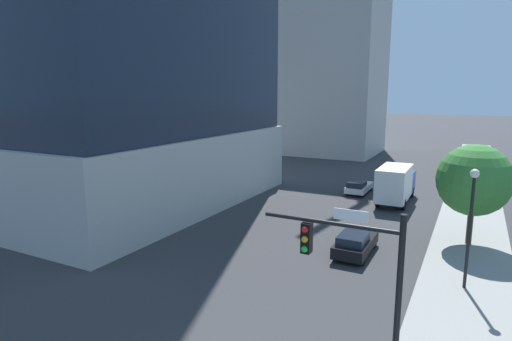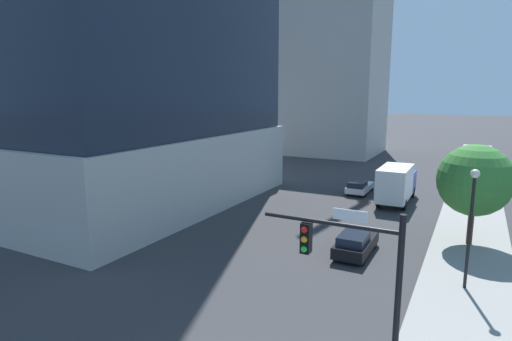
{
  "view_description": "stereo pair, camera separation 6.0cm",
  "coord_description": "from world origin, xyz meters",
  "px_view_note": "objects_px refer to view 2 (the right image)",
  "views": [
    {
      "loc": [
        7.69,
        -9.19,
        9.8
      ],
      "look_at": [
        -1.42,
        8.31,
        6.16
      ],
      "focal_mm": 29.72,
      "sensor_mm": 36.0,
      "label": 1
    },
    {
      "loc": [
        7.74,
        -9.16,
        9.8
      ],
      "look_at": [
        -1.42,
        8.31,
        6.16
      ],
      "focal_mm": 29.72,
      "sensor_mm": 36.0,
      "label": 2
    }
  ],
  "objects_px": {
    "car_white": "(359,187)",
    "construction_building": "(337,45)",
    "traffic_light_pole": "(354,268)",
    "car_black": "(355,243)",
    "street_tree": "(475,180)",
    "street_lamp": "(472,212)",
    "box_truck": "(396,183)"
  },
  "relations": [
    {
      "from": "street_tree",
      "to": "car_black",
      "type": "xyz_separation_m",
      "value": [
        -6.14,
        -4.9,
        -3.63
      ]
    },
    {
      "from": "street_tree",
      "to": "car_white",
      "type": "bearing_deg",
      "value": 131.75
    },
    {
      "from": "car_white",
      "to": "construction_building",
      "type": "bearing_deg",
      "value": 112.42
    },
    {
      "from": "street_tree",
      "to": "box_truck",
      "type": "height_order",
      "value": "street_tree"
    },
    {
      "from": "car_white",
      "to": "car_black",
      "type": "relative_size",
      "value": 0.98
    },
    {
      "from": "traffic_light_pole",
      "to": "street_tree",
      "type": "height_order",
      "value": "street_tree"
    },
    {
      "from": "car_black",
      "to": "car_white",
      "type": "bearing_deg",
      "value": 103.34
    },
    {
      "from": "car_black",
      "to": "street_lamp",
      "type": "bearing_deg",
      "value": -19.65
    },
    {
      "from": "car_black",
      "to": "construction_building",
      "type": "bearing_deg",
      "value": 109.14
    },
    {
      "from": "street_lamp",
      "to": "car_black",
      "type": "distance_m",
      "value": 7.31
    },
    {
      "from": "traffic_light_pole",
      "to": "construction_building",
      "type": "bearing_deg",
      "value": 108.01
    },
    {
      "from": "traffic_light_pole",
      "to": "car_black",
      "type": "xyz_separation_m",
      "value": [
        -2.92,
        11.88,
        -3.55
      ]
    },
    {
      "from": "traffic_light_pole",
      "to": "box_truck",
      "type": "xyz_separation_m",
      "value": [
        -2.92,
        25.81,
        -2.41
      ]
    },
    {
      "from": "street_lamp",
      "to": "car_white",
      "type": "height_order",
      "value": "street_lamp"
    },
    {
      "from": "construction_building",
      "to": "street_tree",
      "type": "bearing_deg",
      "value": -61.05
    },
    {
      "from": "street_lamp",
      "to": "car_black",
      "type": "xyz_separation_m",
      "value": [
        -6.11,
        2.18,
        -3.37
      ]
    },
    {
      "from": "car_white",
      "to": "car_black",
      "type": "distance_m",
      "value": 16.49
    },
    {
      "from": "construction_building",
      "to": "car_black",
      "type": "xyz_separation_m",
      "value": [
        14.91,
        -42.95,
        -16.45
      ]
    },
    {
      "from": "construction_building",
      "to": "traffic_light_pole",
      "type": "distance_m",
      "value": 59.08
    },
    {
      "from": "traffic_light_pole",
      "to": "car_white",
      "type": "bearing_deg",
      "value": 103.53
    },
    {
      "from": "traffic_light_pole",
      "to": "street_tree",
      "type": "bearing_deg",
      "value": 79.12
    },
    {
      "from": "construction_building",
      "to": "car_white",
      "type": "distance_m",
      "value": 33.45
    },
    {
      "from": "car_white",
      "to": "box_truck",
      "type": "bearing_deg",
      "value": -29.1
    },
    {
      "from": "street_tree",
      "to": "car_white",
      "type": "xyz_separation_m",
      "value": [
        -9.95,
        11.15,
        -3.68
      ]
    },
    {
      "from": "street_tree",
      "to": "car_black",
      "type": "relative_size",
      "value": 1.47
    },
    {
      "from": "construction_building",
      "to": "car_black",
      "type": "relative_size",
      "value": 8.84
    },
    {
      "from": "street_lamp",
      "to": "street_tree",
      "type": "distance_m",
      "value": 7.09
    },
    {
      "from": "traffic_light_pole",
      "to": "car_white",
      "type": "distance_m",
      "value": 28.95
    },
    {
      "from": "box_truck",
      "to": "traffic_light_pole",
      "type": "bearing_deg",
      "value": -83.55
    },
    {
      "from": "car_black",
      "to": "box_truck",
      "type": "bearing_deg",
      "value": 90.0
    },
    {
      "from": "construction_building",
      "to": "traffic_light_pole",
      "type": "relative_size",
      "value": 6.42
    },
    {
      "from": "construction_building",
      "to": "street_tree",
      "type": "distance_m",
      "value": 45.33
    }
  ]
}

